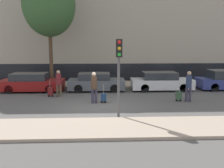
% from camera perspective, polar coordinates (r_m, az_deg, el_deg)
% --- Properties ---
extents(ground_plane, '(80.00, 80.00, 0.00)m').
position_cam_1_polar(ground_plane, '(13.98, -3.31, -5.09)').
color(ground_plane, '#565451').
extents(sidewalk_near, '(28.00, 2.50, 0.12)m').
position_cam_1_polar(sidewalk_near, '(10.38, -3.56, -10.00)').
color(sidewalk_near, tan).
rests_on(sidewalk_near, ground_plane).
extents(sidewalk_far, '(28.00, 3.00, 0.12)m').
position_cam_1_polar(sidewalk_far, '(20.82, -3.08, -0.07)').
color(sidewalk_far, tan).
rests_on(sidewalk_far, ground_plane).
extents(building_facade, '(28.00, 2.51, 13.81)m').
position_cam_1_polar(building_facade, '(24.19, -3.16, 17.50)').
color(building_facade, '#A89E8C').
rests_on(building_facade, ground_plane).
extents(parked_car_0, '(4.51, 1.85, 1.33)m').
position_cam_1_polar(parked_car_0, '(18.97, -17.87, 0.28)').
color(parked_car_0, maroon).
rests_on(parked_car_0, ground_plane).
extents(parked_car_1, '(4.08, 1.82, 1.30)m').
position_cam_1_polar(parked_car_1, '(18.33, -3.67, 0.39)').
color(parked_car_1, '#4C5156').
rests_on(parked_car_1, ground_plane).
extents(parked_car_2, '(4.48, 1.74, 1.36)m').
position_cam_1_polar(parked_car_2, '(18.81, 11.15, 0.52)').
color(parked_car_2, silver).
rests_on(parked_car_2, ground_plane).
extents(pedestrian_left, '(0.35, 0.34, 1.74)m').
position_cam_1_polar(pedestrian_left, '(16.60, -12.11, 0.52)').
color(pedestrian_left, '#4C4233').
rests_on(pedestrian_left, ground_plane).
extents(trolley_left, '(0.34, 0.29, 1.17)m').
position_cam_1_polar(trolley_left, '(16.77, -13.90, -1.58)').
color(trolley_left, maroon).
rests_on(trolley_left, ground_plane).
extents(pedestrian_center, '(0.35, 0.34, 1.84)m').
position_cam_1_polar(pedestrian_center, '(14.47, -4.13, -0.34)').
color(pedestrian_center, '#383347').
rests_on(pedestrian_center, ground_plane).
extents(trolley_center, '(0.34, 0.29, 1.10)m').
position_cam_1_polar(trolley_center, '(14.69, -1.97, -3.02)').
color(trolley_center, navy).
rests_on(trolley_center, ground_plane).
extents(pedestrian_right, '(0.35, 0.34, 1.84)m').
position_cam_1_polar(pedestrian_right, '(15.53, 17.13, -0.06)').
color(pedestrian_right, '#383347').
rests_on(pedestrian_right, ground_plane).
extents(trolley_right, '(0.34, 0.29, 1.12)m').
position_cam_1_polar(trolley_right, '(15.59, 15.00, -2.57)').
color(trolley_right, '#335138').
rests_on(trolley_right, ground_plane).
extents(traffic_light, '(0.28, 0.47, 3.66)m').
position_cam_1_polar(traffic_light, '(11.24, 1.58, 4.88)').
color(traffic_light, '#515154').
rests_on(traffic_light, ground_plane).
extents(parked_bicycle, '(1.77, 0.06, 0.96)m').
position_cam_1_polar(parked_bicycle, '(21.71, 11.52, 1.30)').
color(parked_bicycle, black).
rests_on(parked_bicycle, sidewalk_far).
extents(bare_tree_near_crossing, '(3.97, 3.97, 8.66)m').
position_cam_1_polar(bare_tree_near_crossing, '(20.21, -14.22, 17.25)').
color(bare_tree_near_crossing, '#4C3826').
rests_on(bare_tree_near_crossing, sidewalk_far).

